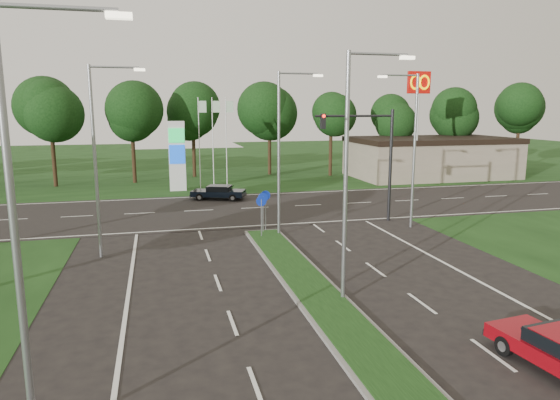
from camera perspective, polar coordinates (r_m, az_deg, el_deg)
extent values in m
plane|color=black|center=(13.89, 13.37, -20.36)|extent=(160.00, 160.00, 0.00)
cube|color=black|center=(66.15, -8.93, 4.18)|extent=(160.00, 50.00, 0.02)
cube|color=black|center=(35.69, -4.45, -1.00)|extent=(160.00, 12.00, 0.02)
cube|color=slate|center=(17.10, 7.09, -13.78)|extent=(2.00, 26.00, 0.12)
cube|color=gray|center=(54.39, 16.82, 4.65)|extent=(16.00, 9.00, 4.00)
cylinder|color=gray|center=(17.94, 7.51, 2.18)|extent=(0.16, 0.16, 9.00)
cylinder|color=gray|center=(18.29, 11.19, 16.05)|extent=(2.20, 0.10, 0.10)
cube|color=#FFF2CC|center=(18.76, 14.34, 15.48)|extent=(0.50, 0.22, 0.12)
cylinder|color=gray|center=(27.43, -0.14, 5.09)|extent=(0.16, 0.16, 9.00)
cylinder|color=gray|center=(27.66, 2.14, 14.26)|extent=(2.20, 0.10, 0.10)
cube|color=#FFF2CC|center=(27.97, 4.37, 13.99)|extent=(0.50, 0.22, 0.12)
cylinder|color=gray|center=(11.18, -28.02, -3.99)|extent=(0.16, 0.16, 9.00)
cylinder|color=gray|center=(10.82, -24.13, 19.43)|extent=(2.20, 0.10, 0.10)
cube|color=#FFF2CC|center=(10.68, -17.93, 19.40)|extent=(0.50, 0.22, 0.12)
cylinder|color=gray|center=(24.81, -20.36, 3.88)|extent=(0.16, 0.16, 9.00)
cylinder|color=gray|center=(24.65, -18.40, 14.22)|extent=(2.20, 0.10, 0.10)
cube|color=#FFF2CC|center=(24.59, -15.76, 14.13)|extent=(0.50, 0.22, 0.12)
cylinder|color=gray|center=(30.44, 15.09, 5.26)|extent=(0.16, 0.16, 9.00)
cylinder|color=gray|center=(29.87, 13.60, 13.70)|extent=(2.20, 0.10, 0.10)
cube|color=#FFF2CC|center=(29.38, 11.63, 13.64)|extent=(0.50, 0.22, 0.12)
cylinder|color=black|center=(32.06, 12.50, 3.82)|extent=(0.20, 0.20, 7.00)
cylinder|color=black|center=(30.84, 8.50, 9.48)|extent=(5.00, 0.14, 0.14)
cube|color=black|center=(30.14, 4.93, 8.96)|extent=(0.28, 0.28, 0.90)
sphere|color=#FF190C|center=(29.96, 5.05, 9.53)|extent=(0.20, 0.20, 0.20)
cylinder|color=gray|center=(27.24, -2.14, -2.20)|extent=(0.06, 0.06, 2.20)
cylinder|color=#0C26A5|center=(27.03, -2.15, -0.13)|extent=(0.56, 0.04, 0.56)
cylinder|color=gray|center=(28.25, -1.96, -1.74)|extent=(0.06, 0.06, 2.20)
cylinder|color=#0C26A5|center=(28.06, -1.97, 0.26)|extent=(0.56, 0.04, 0.56)
cylinder|color=gray|center=(28.98, -1.66, -1.42)|extent=(0.06, 0.06, 2.20)
cylinder|color=#0C26A5|center=(28.79, -1.67, 0.53)|extent=(0.56, 0.04, 0.56)
cube|color=silver|center=(43.74, -11.68, 4.90)|extent=(1.40, 0.30, 6.00)
cube|color=#0CA53F|center=(43.43, -11.76, 7.24)|extent=(1.30, 0.08, 1.20)
cube|color=#0C3FBF|center=(43.55, -11.68, 5.14)|extent=(1.30, 0.08, 1.60)
cylinder|color=silver|center=(44.78, -9.21, 6.39)|extent=(0.08, 0.08, 8.00)
cube|color=#B2D8B2|center=(44.71, -8.88, 10.49)|extent=(0.70, 0.02, 1.00)
cylinder|color=silver|center=(44.89, -7.67, 6.44)|extent=(0.08, 0.08, 8.00)
cube|color=#B2D8B2|center=(44.83, -7.32, 10.53)|extent=(0.70, 0.02, 1.00)
cylinder|color=silver|center=(45.04, -6.15, 6.48)|extent=(0.08, 0.08, 8.00)
cube|color=#B2D8B2|center=(44.99, -5.78, 10.56)|extent=(0.70, 0.02, 1.00)
cylinder|color=silver|center=(48.73, 15.33, 7.65)|extent=(0.30, 0.30, 10.00)
cube|color=#BF0C07|center=(48.74, 15.59, 12.81)|extent=(2.20, 0.35, 2.00)
torus|color=#FFC600|center=(48.33, 15.24, 12.85)|extent=(1.06, 0.16, 1.06)
torus|color=#FFC600|center=(48.77, 16.19, 12.78)|extent=(1.06, 0.16, 1.06)
cylinder|color=black|center=(51.07, -7.48, 4.89)|extent=(0.36, 0.36, 4.40)
sphere|color=black|center=(50.85, -7.60, 9.71)|extent=(6.00, 6.00, 6.00)
sphere|color=black|center=(50.68, -7.26, 10.85)|extent=(4.80, 4.80, 4.80)
cylinder|color=black|center=(16.34, 24.25, -14.97)|extent=(0.26, 0.60, 0.58)
cylinder|color=black|center=(17.39, 27.89, -13.72)|extent=(0.26, 0.60, 0.58)
cube|color=black|center=(39.34, -7.06, 0.78)|extent=(4.41, 3.01, 0.42)
cube|color=black|center=(39.26, -6.95, 1.35)|extent=(2.18, 1.97, 0.39)
cube|color=black|center=(39.23, -6.96, 1.63)|extent=(1.85, 1.77, 0.04)
cylinder|color=black|center=(39.00, -9.18, 0.30)|extent=(0.60, 0.38, 0.57)
cylinder|color=black|center=(40.43, -8.59, 0.68)|extent=(0.60, 0.38, 0.57)
cylinder|color=black|center=(38.36, -5.43, 0.22)|extent=(0.60, 0.38, 0.57)
cylinder|color=black|center=(39.81, -4.96, 0.61)|extent=(0.60, 0.38, 0.57)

